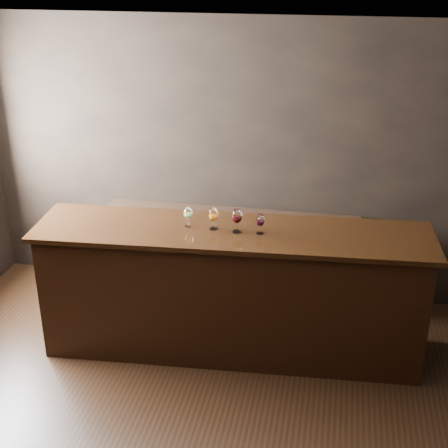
% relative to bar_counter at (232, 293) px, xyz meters
% --- Properties ---
extents(ground, '(5.00, 5.00, 0.00)m').
position_rel_bar_counter_xyz_m(ground, '(-0.26, -1.10, -0.57)').
color(ground, black).
rests_on(ground, ground).
extents(room_shell, '(5.02, 4.52, 2.81)m').
position_rel_bar_counter_xyz_m(room_shell, '(-0.49, -0.99, 1.24)').
color(room_shell, black).
rests_on(room_shell, ground).
extents(bar_counter, '(3.29, 0.91, 1.14)m').
position_rel_bar_counter_xyz_m(bar_counter, '(0.00, 0.00, 0.00)').
color(bar_counter, black).
rests_on(bar_counter, ground).
extents(bar_top, '(3.41, 0.99, 0.04)m').
position_rel_bar_counter_xyz_m(bar_top, '(0.00, 0.00, 0.59)').
color(bar_top, black).
rests_on(bar_top, bar_counter).
extents(back_bar_shelf, '(2.55, 0.40, 0.92)m').
position_rel_bar_counter_xyz_m(back_bar_shelf, '(-0.18, 0.93, -0.11)').
color(back_bar_shelf, black).
rests_on(back_bar_shelf, ground).
extents(glass_white, '(0.07, 0.07, 0.17)m').
position_rel_bar_counter_xyz_m(glass_white, '(-0.38, 0.00, 0.73)').
color(glass_white, white).
rests_on(glass_white, bar_top).
extents(glass_amber, '(0.08, 0.08, 0.19)m').
position_rel_bar_counter_xyz_m(glass_amber, '(-0.16, -0.00, 0.74)').
color(glass_amber, white).
rests_on(glass_amber, bar_top).
extents(glass_red_a, '(0.09, 0.09, 0.21)m').
position_rel_bar_counter_xyz_m(glass_red_a, '(0.05, -0.03, 0.75)').
color(glass_red_a, white).
rests_on(glass_red_a, bar_top).
extents(glass_red_b, '(0.07, 0.07, 0.17)m').
position_rel_bar_counter_xyz_m(glass_red_b, '(0.24, -0.02, 0.73)').
color(glass_red_b, white).
rests_on(glass_red_b, bar_top).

